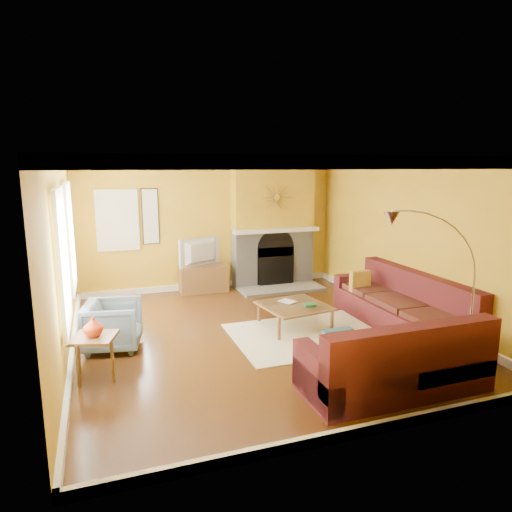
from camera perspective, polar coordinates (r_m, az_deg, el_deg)
name	(u,v)px	position (r m, az deg, el deg)	size (l,w,h in m)	color
floor	(257,334)	(7.32, 0.15, -9.76)	(5.50, 6.00, 0.02)	#5B3313
ceiling	(257,159)	(6.84, 0.16, 12.04)	(5.50, 6.00, 0.02)	white
wall_back	(210,226)	(9.81, -5.73, 3.77)	(5.50, 0.02, 2.70)	gold
wall_front	(367,306)	(4.31, 13.68, -6.12)	(5.50, 0.02, 2.70)	gold
wall_left	(62,262)	(6.59, -23.12, -0.74)	(0.02, 6.00, 2.70)	gold
wall_right	(408,240)	(8.28, 18.48, 1.87)	(0.02, 6.00, 2.70)	gold
baseboard	(257,330)	(7.30, 0.15, -9.25)	(5.50, 6.00, 0.12)	white
crown_molding	(257,164)	(6.84, 0.16, 11.45)	(5.50, 6.00, 0.12)	white
window_left_near	(69,237)	(7.84, -22.35, 2.21)	(0.06, 1.22, 1.72)	white
window_left_far	(61,260)	(5.97, -23.19, -0.44)	(0.06, 1.22, 1.72)	white
window_back	(117,220)	(9.47, -16.95, 4.29)	(0.82, 0.06, 1.22)	white
wall_art	(150,217)	(9.53, -13.05, 4.83)	(0.34, 0.04, 1.14)	white
fireplace	(273,224)	(10.01, 2.10, 3.97)	(1.80, 0.40, 2.70)	gray
mantel	(277,230)	(9.81, 2.61, 3.22)	(1.92, 0.22, 0.08)	white
hearth	(282,289)	(9.77, 3.22, -4.13)	(1.80, 0.70, 0.06)	gray
sunburst	(277,198)	(9.74, 2.62, 7.31)	(0.70, 0.04, 0.70)	olive
rug	(310,335)	(7.31, 6.75, -9.73)	(2.40, 1.80, 0.02)	beige
sectional_sofa	(359,315)	(6.94, 12.78, -7.23)	(2.94, 3.61, 0.90)	#561B1F
coffee_table	(294,316)	(7.55, 4.80, -7.48)	(1.00, 1.00, 0.40)	white
media_console	(203,279)	(9.68, -6.59, -2.84)	(1.00, 0.45, 0.55)	brown
tv	(203,252)	(9.56, -6.66, 0.48)	(1.02, 0.13, 0.59)	black
subwoofer	(213,284)	(9.74, -5.45, -3.49)	(0.30, 0.30, 0.30)	white
armchair	(113,325)	(6.96, -17.43, -8.26)	(0.76, 0.78, 0.71)	slate
side_table	(95,357)	(6.14, -19.45, -11.82)	(0.50, 0.50, 0.55)	brown
vase	(93,327)	(6.00, -19.69, -8.30)	(0.24, 0.24, 0.25)	red
book	(284,303)	(7.51, 3.47, -5.87)	(0.20, 0.27, 0.03)	white
arc_lamp	(435,299)	(5.85, 21.48, -4.97)	(1.35, 0.36, 2.12)	silver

